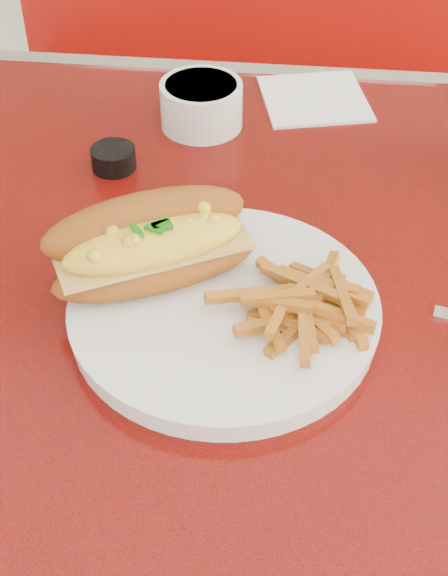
# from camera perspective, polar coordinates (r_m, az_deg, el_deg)

# --- Properties ---
(diner_table) EXTENTS (1.23, 0.83, 0.77)m
(diner_table) POSITION_cam_1_polar(r_m,az_deg,el_deg) (0.94, 3.72, -5.18)
(diner_table) COLOR #B4120B
(diner_table) RESTS_ON ground
(booth_bench_far) EXTENTS (1.20, 0.51, 0.90)m
(booth_bench_far) POSITION_cam_1_polar(r_m,az_deg,el_deg) (1.77, 4.90, 7.20)
(booth_bench_far) COLOR #960F0A
(booth_bench_far) RESTS_ON ground
(dinner_plate) EXTENTS (0.37, 0.37, 0.02)m
(dinner_plate) POSITION_cam_1_polar(r_m,az_deg,el_deg) (0.75, -0.00, -1.60)
(dinner_plate) COLOR white
(dinner_plate) RESTS_ON diner_table
(mac_hoagie) EXTENTS (0.22, 0.18, 0.09)m
(mac_hoagie) POSITION_cam_1_polar(r_m,az_deg,el_deg) (0.75, -5.19, 3.13)
(mac_hoagie) COLOR #965018
(mac_hoagie) RESTS_ON dinner_plate
(fries_pile) EXTENTS (0.16, 0.15, 0.04)m
(fries_pile) POSITION_cam_1_polar(r_m,az_deg,el_deg) (0.72, 5.49, -1.19)
(fries_pile) COLOR orange
(fries_pile) RESTS_ON dinner_plate
(fork) EXTENTS (0.03, 0.16, 0.00)m
(fork) POSITION_cam_1_polar(r_m,az_deg,el_deg) (0.79, 0.70, 2.19)
(fork) COLOR silver
(fork) RESTS_ON dinner_plate
(gravy_ramekin) EXTENTS (0.12, 0.12, 0.06)m
(gravy_ramekin) POSITION_cam_1_polar(r_m,az_deg,el_deg) (1.02, -1.62, 12.99)
(gravy_ramekin) COLOR white
(gravy_ramekin) RESTS_ON diner_table
(sauce_cup_left) EXTENTS (0.06, 0.06, 0.03)m
(sauce_cup_left) POSITION_cam_1_polar(r_m,az_deg,el_deg) (0.96, -7.87, 9.21)
(sauce_cup_left) COLOR black
(sauce_cup_left) RESTS_ON diner_table
(paper_napkin) EXTENTS (0.16, 0.16, 0.00)m
(paper_napkin) POSITION_cam_1_polar(r_m,az_deg,el_deg) (1.10, 6.44, 13.24)
(paper_napkin) COLOR white
(paper_napkin) RESTS_ON diner_table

